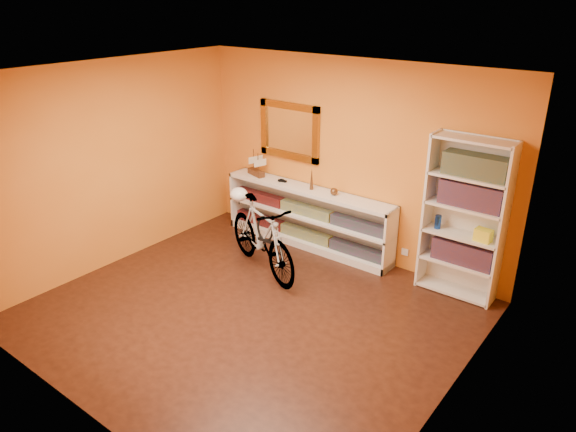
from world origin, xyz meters
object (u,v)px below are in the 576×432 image
Objects in this scene: console_unit at (307,217)px; helmet at (239,194)px; bookcase at (464,219)px; bicycle at (262,237)px.

console_unit is 1.04m from helmet.
bookcase reaches higher than bicycle.
bicycle is at bearing -155.42° from bookcase.
bicycle is (-0.01, -0.97, 0.06)m from console_unit.
bookcase reaches higher than console_unit.
bicycle is at bearing -90.87° from console_unit.
bicycle is at bearing -21.65° from helmet.
bookcase is at bearing 0.67° from console_unit.
bicycle reaches higher than helmet.
helmet is (-0.60, -0.74, 0.42)m from console_unit.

